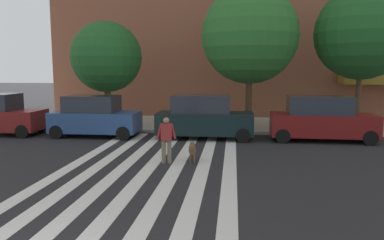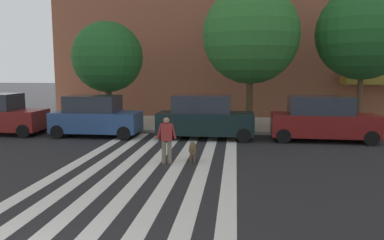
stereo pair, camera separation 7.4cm
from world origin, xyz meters
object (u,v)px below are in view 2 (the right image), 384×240
object	(u,v)px
parked_car_fourth_in_line	(322,120)
street_tree_middle	(251,35)
pedestrian_dog_walker	(167,138)
street_tree_further	(363,33)
parked_car_third_in_line	(205,118)
dog_on_leash	(193,149)
street_tree_nearest	(108,57)
parked_car_behind_first	(96,117)

from	to	relation	value
parked_car_fourth_in_line	street_tree_middle	distance (m)	5.69
parked_car_fourth_in_line	pedestrian_dog_walker	size ratio (longest dim) A/B	2.90
street_tree_middle	pedestrian_dog_walker	world-z (taller)	street_tree_middle
street_tree_middle	street_tree_further	world-z (taller)	street_tree_middle
parked_car_third_in_line	parked_car_fourth_in_line	xyz separation A→B (m)	(5.47, 0.00, -0.00)
parked_car_fourth_in_line	street_tree_further	bearing A→B (deg)	47.65
parked_car_fourth_in_line	dog_on_leash	distance (m)	7.19
parked_car_third_in_line	street_tree_middle	distance (m)	5.15
street_tree_nearest	street_tree_middle	bearing A→B (deg)	-2.40
street_tree_nearest	street_tree_further	world-z (taller)	street_tree_further
pedestrian_dog_walker	parked_car_behind_first	bearing A→B (deg)	132.05
parked_car_behind_first	street_tree_nearest	size ratio (longest dim) A/B	0.73
parked_car_behind_first	dog_on_leash	size ratio (longest dim) A/B	4.31
pedestrian_dog_walker	street_tree_middle	bearing A→B (deg)	66.76
pedestrian_dog_walker	dog_on_leash	xyz separation A→B (m)	(0.87, 0.40, -0.48)
pedestrian_dog_walker	dog_on_leash	size ratio (longest dim) A/B	1.66
parked_car_third_in_line	street_tree_middle	size ratio (longest dim) A/B	0.61
parked_car_behind_first	parked_car_fourth_in_line	size ratio (longest dim) A/B	0.90
parked_car_behind_first	parked_car_third_in_line	world-z (taller)	parked_car_third_in_line
parked_car_third_in_line	street_tree_middle	xyz separation A→B (m)	(2.20, 2.29, 4.05)
dog_on_leash	pedestrian_dog_walker	bearing A→B (deg)	-155.31
parked_car_third_in_line	pedestrian_dog_walker	size ratio (longest dim) A/B	2.79
parked_car_behind_first	pedestrian_dog_walker	distance (m)	6.71
street_tree_further	pedestrian_dog_walker	xyz separation A→B (m)	(-8.80, -7.63, -4.22)
street_tree_nearest	parked_car_third_in_line	bearing A→B (deg)	-24.91
parked_car_behind_first	parked_car_fourth_in_line	distance (m)	10.88
parked_car_behind_first	street_tree_nearest	bearing A→B (deg)	94.75
parked_car_behind_first	street_tree_nearest	xyz separation A→B (m)	(-0.22, 2.62, 3.00)
parked_car_fourth_in_line	street_tree_further	distance (m)	5.47
parked_car_fourth_in_line	dog_on_leash	size ratio (longest dim) A/B	4.80
parked_car_fourth_in_line	street_tree_nearest	distance (m)	11.79
parked_car_fourth_in_line	dog_on_leash	xyz separation A→B (m)	(-5.52, -4.58, -0.57)
parked_car_fourth_in_line	street_tree_further	world-z (taller)	street_tree_further
parked_car_behind_first	parked_car_fourth_in_line	world-z (taller)	parked_car_fourth_in_line
parked_car_third_in_line	street_tree_further	bearing A→B (deg)	18.57
parked_car_behind_first	pedestrian_dog_walker	world-z (taller)	parked_car_behind_first
parked_car_behind_first	street_tree_middle	world-z (taller)	street_tree_middle
parked_car_fourth_in_line	pedestrian_dog_walker	world-z (taller)	parked_car_fourth_in_line
parked_car_third_in_line	street_tree_further	distance (m)	9.28
parked_car_third_in_line	pedestrian_dog_walker	xyz separation A→B (m)	(-0.92, -4.98, -0.08)
parked_car_fourth_in_line	dog_on_leash	world-z (taller)	parked_car_fourth_in_line
parked_car_fourth_in_line	pedestrian_dog_walker	distance (m)	8.10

